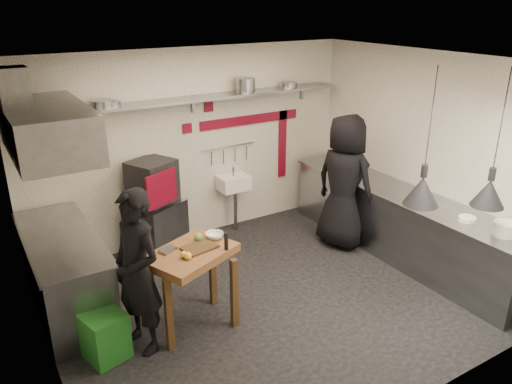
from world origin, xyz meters
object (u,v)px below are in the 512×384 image
green_bin (105,336)px  chef_left (137,273)px  combi_oven (152,181)px  chef_right (344,182)px  oven_stand (156,229)px  prep_table (192,288)px

green_bin → chef_left: bearing=-3.7°
combi_oven → chef_right: bearing=-50.2°
oven_stand → prep_table: (-0.26, -1.76, 0.06)m
green_bin → chef_right: size_ratio=0.26×
green_bin → prep_table: bearing=2.3°
oven_stand → combi_oven: 0.69m
prep_table → chef_left: 0.73m
prep_table → chef_left: (-0.60, -0.06, 0.41)m
green_bin → chef_right: chef_right is taller
chef_right → chef_left: bearing=89.2°
oven_stand → chef_right: (2.43, -1.11, 0.57)m
green_bin → chef_left: 0.73m
chef_left → chef_right: 3.37m
combi_oven → prep_table: (-0.27, -1.81, -0.63)m
green_bin → prep_table: (0.99, 0.04, 0.21)m
chef_right → combi_oven: bearing=51.4°
combi_oven → green_bin: (-1.25, -1.85, -0.84)m
combi_oven → green_bin: bearing=-148.8°
prep_table → chef_right: (2.69, 0.65, 0.51)m
chef_left → green_bin: bearing=-110.6°
prep_table → green_bin: bearing=159.9°
combi_oven → prep_table: 1.93m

